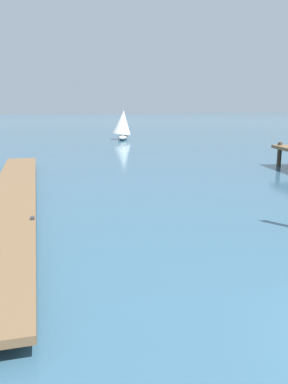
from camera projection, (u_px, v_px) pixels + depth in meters
The scene contains 2 objects.
floating_dock at pixel (13, 194), 16.32m from camera, with size 1.82×22.52×0.53m.
distant_sailboat at pixel (123, 125), 46.70m from camera, with size 2.91×4.41×3.80m.
Camera 1 is at (-5.72, -4.19, 3.91)m, focal length 36.97 mm.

